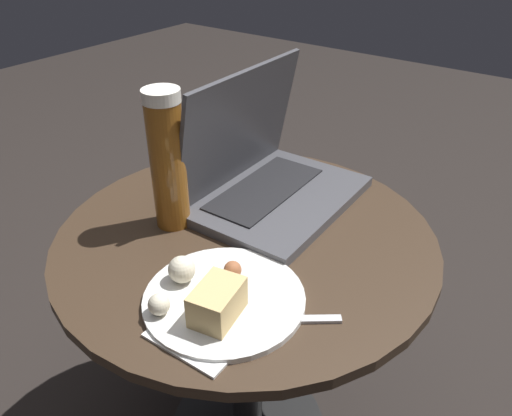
% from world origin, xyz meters
% --- Properties ---
extents(table, '(0.63, 0.63, 0.52)m').
position_xyz_m(table, '(0.00, 0.00, 0.39)').
color(table, black).
rests_on(table, ground_plane).
extents(napkin, '(0.17, 0.12, 0.00)m').
position_xyz_m(napkin, '(-0.17, -0.09, 0.52)').
color(napkin, white).
rests_on(napkin, table).
extents(laptop, '(0.32, 0.23, 0.23)m').
position_xyz_m(laptop, '(0.11, 0.04, 0.57)').
color(laptop, '#47474C').
rests_on(laptop, table).
extents(beer_glass, '(0.06, 0.06, 0.23)m').
position_xyz_m(beer_glass, '(-0.05, 0.12, 0.64)').
color(beer_glass, brown).
rests_on(beer_glass, table).
extents(snack_plate, '(0.22, 0.22, 0.06)m').
position_xyz_m(snack_plate, '(-0.16, -0.07, 0.54)').
color(snack_plate, silver).
rests_on(snack_plate, table).
extents(fork, '(0.12, 0.15, 0.00)m').
position_xyz_m(fork, '(-0.15, -0.14, 0.53)').
color(fork, silver).
rests_on(fork, table).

